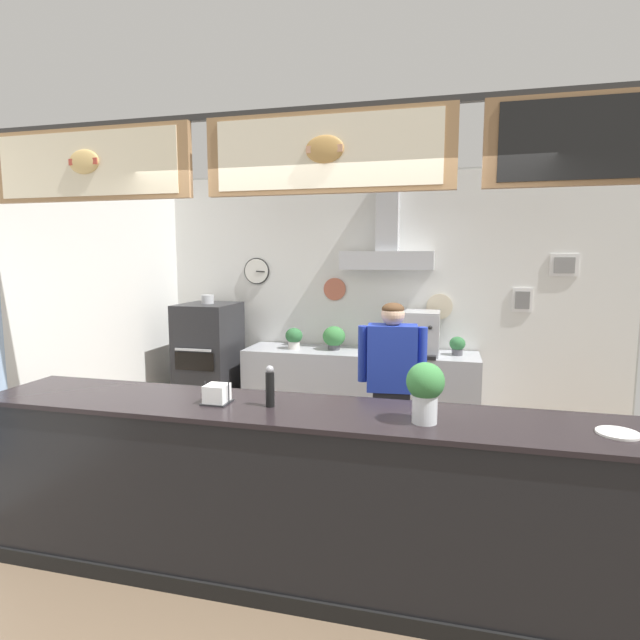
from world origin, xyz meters
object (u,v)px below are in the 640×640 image
object	(u,v)px
potted_oregano	(389,340)
basil_vase	(425,390)
potted_rosemary	(334,337)
condiment_plate	(618,433)
pizza_oven	(209,364)
espresso_machine	(418,333)
pepper_grinder	(270,386)
potted_sage	(457,345)
napkin_holder	(217,394)
shop_worker	(391,392)
potted_thyme	(294,337)

from	to	relation	value
potted_oregano	basil_vase	world-z (taller)	basil_vase
potted_rosemary	condiment_plate	world-z (taller)	potted_rosemary
pizza_oven	espresso_machine	size ratio (longest dim) A/B	2.96
pizza_oven	pepper_grinder	xyz separation A→B (m)	(1.64, -2.49, 0.48)
pizza_oven	espresso_machine	xyz separation A→B (m)	(2.36, 0.13, 0.44)
pizza_oven	condiment_plate	bearing A→B (deg)	-35.60
potted_oregano	potted_rosemary	size ratio (longest dim) A/B	0.89
potted_sage	pizza_oven	bearing A→B (deg)	-176.15
pizza_oven	potted_oregano	world-z (taller)	pizza_oven
napkin_holder	pizza_oven	bearing A→B (deg)	117.54
basil_vase	napkin_holder	xyz separation A→B (m)	(-1.24, 0.06, -0.13)
pizza_oven	condiment_plate	distance (m)	4.32
potted_oregano	condiment_plate	size ratio (longest dim) A/B	1.14
espresso_machine	condiment_plate	size ratio (longest dim) A/B	2.49
espresso_machine	potted_rosemary	bearing A→B (deg)	177.62
shop_worker	condiment_plate	bearing A→B (deg)	128.86
condiment_plate	espresso_machine	bearing A→B (deg)	113.43
potted_rosemary	potted_sage	world-z (taller)	potted_rosemary
pizza_oven	potted_oregano	distance (m)	2.08
shop_worker	potted_sage	world-z (taller)	shop_worker
potted_rosemary	potted_thyme	bearing A→B (deg)	-173.77
pepper_grinder	potted_sage	bearing A→B (deg)	67.15
pepper_grinder	shop_worker	bearing A→B (deg)	65.29
espresso_machine	napkin_holder	size ratio (longest dim) A/B	3.12
potted_thyme	condiment_plate	size ratio (longest dim) A/B	1.15
pepper_grinder	napkin_holder	size ratio (longest dim) A/B	1.52
napkin_holder	condiment_plate	bearing A→B (deg)	-0.17
espresso_machine	potted_sage	bearing A→B (deg)	7.57
pizza_oven	pepper_grinder	bearing A→B (deg)	-56.57
pizza_oven	basil_vase	bearing A→B (deg)	-45.16
pepper_grinder	napkin_holder	distance (m)	0.35
potted_rosemary	potted_thyme	world-z (taller)	potted_rosemary
shop_worker	pepper_grinder	bearing A→B (deg)	59.70
espresso_machine	potted_rosemary	world-z (taller)	espresso_machine
potted_rosemary	basil_vase	world-z (taller)	basil_vase
potted_rosemary	condiment_plate	bearing A→B (deg)	-52.40
pepper_grinder	basil_vase	distance (m)	0.91
shop_worker	potted_thyme	world-z (taller)	shop_worker
shop_worker	potted_sage	xyz separation A→B (m)	(0.54, 1.40, 0.17)
potted_thyme	napkin_holder	size ratio (longest dim) A/B	1.44
pizza_oven	shop_worker	distance (m)	2.54
espresso_machine	basil_vase	xyz separation A→B (m)	(0.19, -2.69, 0.10)
shop_worker	napkin_holder	world-z (taller)	shop_worker
pizza_oven	basil_vase	distance (m)	3.65
potted_rosemary	potted_oregano	bearing A→B (deg)	1.91
espresso_machine	condiment_plate	distance (m)	2.87
potted_oregano	pepper_grinder	size ratio (longest dim) A/B	0.94
basil_vase	pizza_oven	bearing A→B (deg)	134.84
potted_thyme	condiment_plate	world-z (taller)	potted_thyme
shop_worker	potted_thyme	size ratio (longest dim) A/B	6.74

